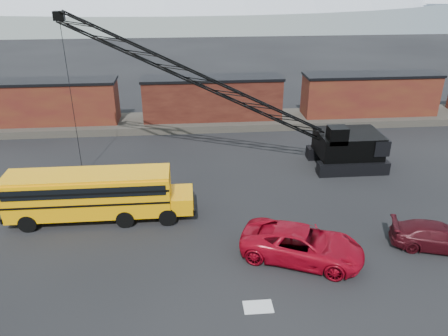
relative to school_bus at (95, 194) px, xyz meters
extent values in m
plane|color=black|center=(8.41, -4.77, -1.79)|extent=(160.00, 160.00, 0.00)
cube|color=#4A443D|center=(8.41, 17.23, -1.44)|extent=(120.00, 5.00, 0.70)
cube|color=#4C1515|center=(-7.59, 17.23, 0.91)|extent=(13.50, 2.90, 4.00)
cube|color=black|center=(-7.59, 17.23, 2.96)|extent=(13.70, 3.10, 0.25)
cube|color=black|center=(-11.79, 17.23, -0.79)|extent=(2.20, 2.40, 0.60)
cube|color=black|center=(-3.39, 17.23, -0.79)|extent=(2.20, 2.40, 0.60)
cube|color=#522117|center=(8.41, 17.23, 0.91)|extent=(13.50, 2.90, 4.00)
cube|color=black|center=(8.41, 17.23, 2.96)|extent=(13.70, 3.10, 0.25)
cube|color=black|center=(4.21, 17.23, -0.79)|extent=(2.20, 2.40, 0.60)
cube|color=black|center=(12.61, 17.23, -0.79)|extent=(2.20, 2.40, 0.60)
cube|color=#4C1515|center=(24.41, 17.23, 0.91)|extent=(13.50, 2.90, 4.00)
cube|color=black|center=(24.41, 17.23, 2.96)|extent=(13.70, 3.10, 0.25)
cube|color=black|center=(20.21, 17.23, -0.79)|extent=(2.20, 2.40, 0.60)
cube|color=black|center=(28.61, 17.23, -0.79)|extent=(2.20, 2.40, 0.60)
cube|color=silver|center=(8.91, -8.77, -1.78)|extent=(1.40, 0.90, 0.02)
cube|color=#F49F05|center=(-0.35, 0.00, 0.01)|extent=(10.00, 2.50, 2.50)
cube|color=#F49F05|center=(5.25, 0.00, -0.69)|extent=(1.60, 2.30, 1.10)
cube|color=#F49F05|center=(-0.35, 0.00, 1.31)|extent=(10.00, 2.30, 0.18)
cube|color=black|center=(-0.35, -1.26, 0.71)|extent=(9.60, 0.05, 0.65)
cube|color=black|center=(-0.35, 1.26, 0.71)|extent=(9.60, 0.05, 0.65)
cube|color=black|center=(6.10, 0.00, -0.99)|extent=(0.15, 2.45, 0.35)
cube|color=black|center=(-5.40, 0.00, -0.99)|extent=(0.15, 2.50, 0.35)
cylinder|color=black|center=(-3.95, -1.15, -1.24)|extent=(1.10, 0.35, 1.10)
cylinder|color=black|center=(-3.95, 1.15, -1.24)|extent=(1.10, 0.35, 1.10)
cylinder|color=black|center=(1.85, -1.15, -1.24)|extent=(1.10, 0.35, 1.10)
cylinder|color=black|center=(1.85, 1.15, -1.24)|extent=(1.10, 0.35, 1.10)
cylinder|color=black|center=(4.45, -1.15, -1.24)|extent=(1.10, 0.35, 1.10)
cylinder|color=black|center=(4.45, 1.15, -1.24)|extent=(1.10, 0.35, 1.10)
imported|color=#A4071B|center=(11.87, -5.21, -0.87)|extent=(7.30, 5.41, 1.84)
imported|color=#3D0A12|center=(19.79, -4.88, -1.06)|extent=(5.47, 3.43, 1.48)
cube|color=black|center=(18.45, 4.90, -1.29)|extent=(5.50, 1.00, 1.00)
cube|color=black|center=(18.45, 8.10, -1.29)|extent=(5.50, 1.00, 1.00)
cube|color=black|center=(18.45, 6.50, 0.11)|extent=(4.80, 3.60, 1.80)
cube|color=black|center=(20.45, 6.50, 0.31)|extent=(1.20, 3.80, 1.20)
cube|color=black|center=(17.05, 5.30, 1.31)|extent=(1.40, 1.20, 1.30)
cube|color=black|center=(17.05, 4.75, 1.31)|extent=(1.20, 0.06, 0.90)
cube|color=black|center=(-2.29, 6.56, 9.85)|extent=(0.70, 0.50, 0.60)
cylinder|color=black|center=(-2.29, 6.56, 4.03)|extent=(0.04, 0.04, 11.35)
cube|color=black|center=(-2.29, 6.56, -1.44)|extent=(0.25, 0.25, 0.50)
camera|label=1|loc=(5.92, -24.48, 12.97)|focal=35.00mm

